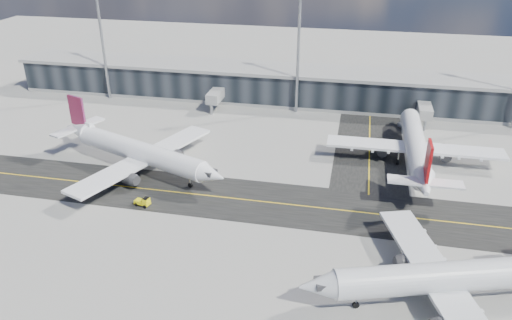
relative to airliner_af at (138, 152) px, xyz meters
The scene contains 9 objects.
ground 27.48m from the airliner_af, 23.13° to the right, with size 300.00×300.00×0.00m, color gray.
taxiway_lanes 29.19m from the airliner_af, ahead, with size 180.00×63.00×0.03m.
terminal_concourse 50.85m from the airliner_af, 60.48° to the left, with size 152.00×19.80×8.80m.
floodlight_masts 46.43m from the airliner_af, 56.16° to the left, with size 102.50×0.70×28.90m.
airliner_af is the anchor object (origin of this frame).
airliner_redtail 53.02m from the airliner_af, 14.32° to the left, with size 33.90×39.87×11.85m.
airliner_near 59.12m from the airliner_af, 25.70° to the right, with size 38.13×32.89×11.54m.
baggage_tug 13.95m from the airliner_af, 63.63° to the right, with size 2.84×1.85×1.65m.
service_van 60.22m from the airliner_af, 31.62° to the left, with size 2.23×4.83×1.34m, color white.
Camera 1 is at (14.30, -67.77, 44.02)m, focal length 35.00 mm.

